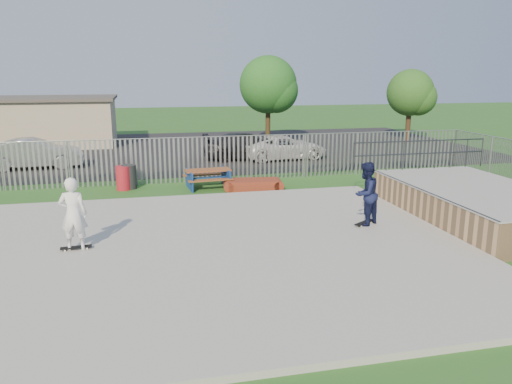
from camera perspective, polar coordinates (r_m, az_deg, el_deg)
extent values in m
plane|color=#296121|center=(13.69, -7.44, -6.88)|extent=(120.00, 120.00, 0.00)
cube|color=#A4A49F|center=(13.66, -7.45, -6.58)|extent=(15.00, 12.00, 0.15)
cube|color=tan|center=(17.91, 24.00, -1.32)|extent=(4.00, 7.00, 1.05)
cube|color=#9E9E99|center=(17.79, 24.16, 0.38)|extent=(4.05, 7.05, 0.04)
cylinder|color=#383A3F|center=(16.68, 18.71, 0.09)|extent=(0.06, 7.00, 0.06)
cube|color=brown|center=(21.03, -5.55, 2.51)|extent=(1.94, 0.88, 0.06)
cube|color=brown|center=(20.49, -5.16, 1.36)|extent=(1.90, 0.44, 0.05)
cube|color=brown|center=(21.69, -5.87, 2.02)|extent=(1.90, 0.44, 0.05)
cube|color=navy|center=(21.10, -5.52, 1.50)|extent=(1.79, 1.59, 0.77)
cube|color=maroon|center=(20.76, -0.34, 0.86)|extent=(2.17, 1.28, 0.41)
cylinder|color=#AB1A25|center=(21.37, -14.93, 1.56)|extent=(0.60, 0.60, 1.00)
cylinder|color=black|center=(21.50, -14.31, 1.69)|extent=(0.61, 0.61, 1.01)
cube|color=black|center=(32.17, -10.75, 4.76)|extent=(40.00, 18.00, 0.02)
imported|color=silver|center=(27.58, -23.95, 4.04)|extent=(4.67, 1.85, 1.51)
imported|color=black|center=(27.99, -0.95, 5.25)|extent=(5.09, 2.31, 1.44)
imported|color=silver|center=(28.05, 3.28, 5.11)|extent=(4.92, 2.61, 1.32)
cube|color=#B8AB8E|center=(36.60, -23.83, 7.24)|extent=(10.00, 6.00, 3.00)
cube|color=#4C4742|center=(36.49, -24.07, 9.73)|extent=(10.40, 6.40, 0.20)
cylinder|color=#403019|center=(34.07, 1.37, 8.34)|extent=(0.33, 0.33, 3.41)
sphere|color=#23591E|center=(33.94, 1.39, 12.17)|extent=(3.82, 3.82, 3.82)
cylinder|color=#432D1A|center=(37.44, 17.02, 7.84)|extent=(0.35, 0.35, 2.91)
sphere|color=#29541D|center=(37.32, 17.22, 10.80)|extent=(3.25, 3.25, 3.25)
cube|color=black|center=(15.84, 12.24, -3.42)|extent=(0.78, 0.61, 0.02)
cube|color=black|center=(14.18, -19.88, -5.94)|extent=(0.81, 0.27, 0.02)
imported|color=#121739|center=(15.61, 12.41, -0.20)|extent=(1.21, 1.15, 1.96)
imported|color=white|center=(13.92, -20.17, -2.38)|extent=(0.75, 0.53, 1.96)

